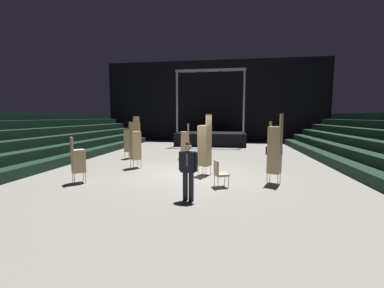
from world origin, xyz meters
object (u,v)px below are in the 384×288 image
stage_riser (211,138)px  chair_stack_front_right (129,144)px  equipment_road_case (274,151)px  chair_stack_mid_left (185,141)px  loose_chair_near_man (220,172)px  chair_stack_front_left (273,136)px  chair_stack_rear_left (137,135)px  chair_stack_rear_centre (78,160)px  man_with_tie (188,168)px  chair_stack_mid_right (135,145)px  chair_stack_rear_right (275,149)px  chair_stack_mid_centre (205,145)px

stage_riser → chair_stack_front_right: 8.95m
equipment_road_case → chair_stack_mid_left: bearing=-156.1°
stage_riser → loose_chair_near_man: size_ratio=6.57×
chair_stack_front_left → loose_chair_near_man: chair_stack_front_left is taller
chair_stack_front_right → stage_riser: bearing=76.2°
chair_stack_rear_left → chair_stack_rear_centre: bearing=-103.1°
chair_stack_front_right → chair_stack_mid_left: bearing=22.3°
chair_stack_front_right → chair_stack_mid_left: chair_stack_mid_left is taller
chair_stack_front_left → chair_stack_front_right: 9.88m
man_with_tie → chair_stack_front_left: chair_stack_front_left is taller
chair_stack_front_left → chair_stack_rear_centre: (-8.55, -9.85, -0.21)m
chair_stack_rear_left → chair_stack_mid_right: bearing=-88.1°
man_with_tie → chair_stack_rear_left: bearing=-52.6°
chair_stack_mid_right → chair_stack_rear_centre: 3.13m
chair_stack_front_left → chair_stack_rear_right: size_ratio=0.83×
stage_riser → equipment_road_case: stage_riser is taller
stage_riser → chair_stack_rear_centre: stage_riser is taller
chair_stack_mid_centre → chair_stack_rear_centre: bearing=139.3°
chair_stack_rear_centre → equipment_road_case: 11.87m
chair_stack_mid_right → chair_stack_rear_centre: chair_stack_mid_right is taller
chair_stack_mid_right → chair_stack_rear_right: (6.09, -2.00, 0.17)m
stage_riser → chair_stack_mid_right: bearing=-105.3°
chair_stack_mid_left → chair_stack_front_right: bearing=80.6°
man_with_tie → chair_stack_front_right: size_ratio=1.02×
chair_stack_mid_centre → loose_chair_near_man: bearing=-132.4°
chair_stack_mid_right → chair_stack_rear_left: size_ratio=0.90×
stage_riser → chair_stack_mid_centre: 11.45m
chair_stack_front_left → chair_stack_mid_left: 6.83m
man_with_tie → chair_stack_rear_right: chair_stack_rear_right is taller
man_with_tie → chair_stack_mid_left: 7.45m
man_with_tie → chair_stack_mid_centre: chair_stack_mid_centre is taller
stage_riser → chair_stack_front_left: (4.64, -3.52, 0.44)m
equipment_road_case → chair_stack_front_right: bearing=-161.7°
chair_stack_front_left → chair_stack_rear_left: bearing=-46.1°
chair_stack_rear_left → loose_chair_near_man: chair_stack_rear_left is taller
chair_stack_front_left → chair_stack_rear_left: (-9.22, -2.15, 0.17)m
chair_stack_mid_left → chair_stack_rear_centre: 6.64m
stage_riser → loose_chair_near_man: 13.22m
chair_stack_rear_left → loose_chair_near_man: 9.54m
man_with_tie → loose_chair_near_man: 1.85m
stage_riser → chair_stack_front_left: size_ratio=2.91×
man_with_tie → chair_stack_mid_right: 5.42m
stage_riser → chair_stack_rear_right: (3.24, -12.44, 0.65)m
chair_stack_mid_centre → chair_stack_front_right: bearing=79.5°
stage_riser → chair_stack_rear_left: bearing=-129.0°
chair_stack_mid_left → chair_stack_mid_right: chair_stack_mid_right is taller
man_with_tie → chair_stack_rear_centre: (-4.35, 1.37, -0.12)m
stage_riser → chair_stack_front_right: (-4.22, -7.89, 0.23)m
chair_stack_rear_centre → chair_stack_front_left: bearing=96.0°
chair_stack_front_left → chair_stack_rear_right: (-1.40, -8.91, 0.21)m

